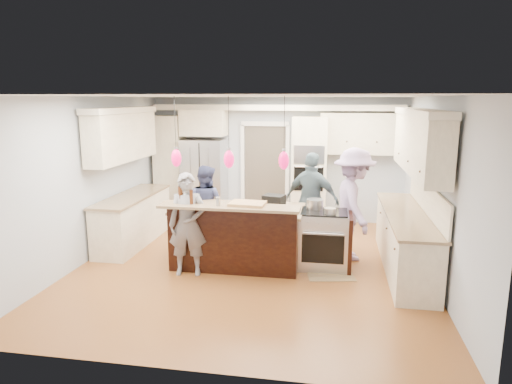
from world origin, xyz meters
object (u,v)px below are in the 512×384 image
refrigerator (204,180)px  person_far_left (206,206)px  island_range (325,239)px  kitchen_island (238,235)px  person_bar_end (188,224)px

refrigerator → person_far_left: refrigerator is taller
refrigerator → island_range: bearing=-42.6°
person_far_left → kitchen_island: bearing=153.8°
person_bar_end → person_far_left: (-0.11, 1.37, -0.04)m
kitchen_island → refrigerator: bearing=116.9°
island_range → person_bar_end: person_bar_end is taller
refrigerator → person_far_left: (0.54, -1.79, -0.15)m
refrigerator → island_range: 3.71m
kitchen_island → person_far_left: size_ratio=1.40×
refrigerator → person_bar_end: 3.23m
kitchen_island → person_bar_end: (-0.65, -0.59, 0.30)m
kitchen_island → island_range: kitchen_island is taller
refrigerator → island_range: (2.71, -2.49, -0.44)m
kitchen_island → person_far_left: person_far_left is taller
refrigerator → person_bar_end: size_ratio=1.14×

